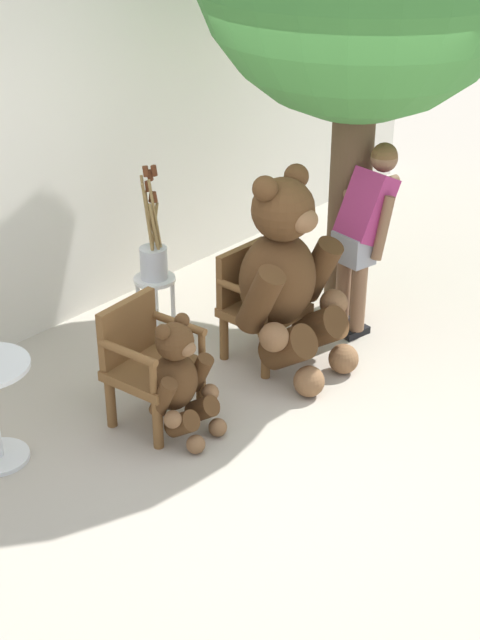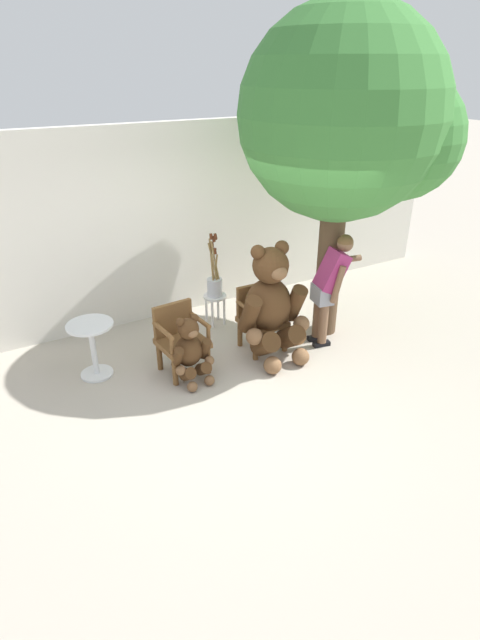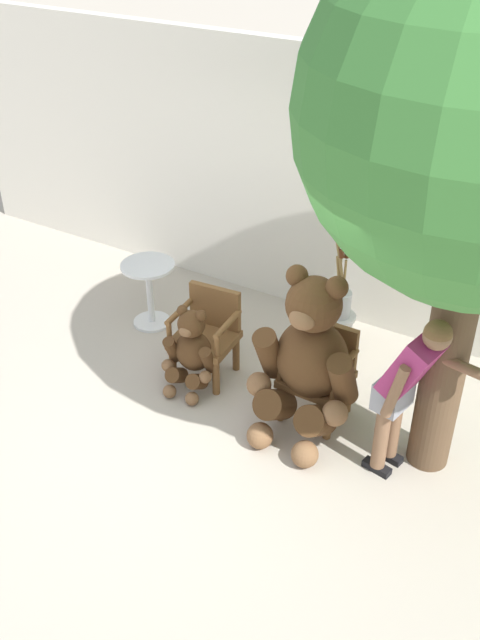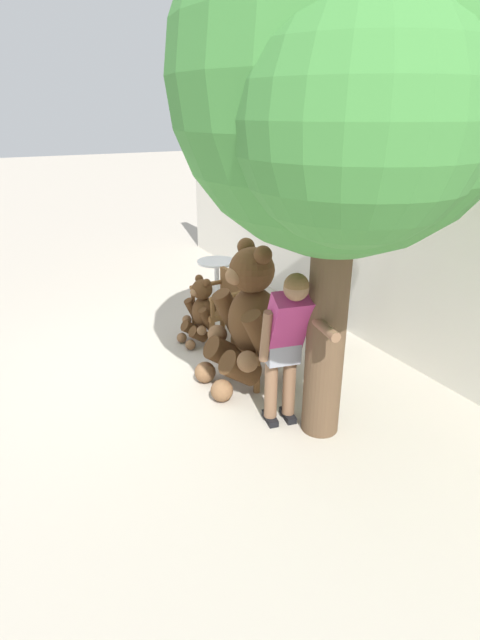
{
  "view_description": "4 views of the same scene",
  "coord_description": "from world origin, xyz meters",
  "px_view_note": "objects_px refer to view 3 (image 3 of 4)",
  "views": [
    {
      "loc": [
        -4.1,
        -3.1,
        3.53
      ],
      "look_at": [
        -0.15,
        0.31,
        0.75
      ],
      "focal_mm": 50.0,
      "sensor_mm": 36.0,
      "label": 1
    },
    {
      "loc": [
        -2.62,
        -4.31,
        3.48
      ],
      "look_at": [
        0.0,
        0.28,
        0.76
      ],
      "focal_mm": 28.0,
      "sensor_mm": 36.0,
      "label": 2
    },
    {
      "loc": [
        2.52,
        -3.87,
        4.25
      ],
      "look_at": [
        -0.15,
        0.63,
        0.81
      ],
      "focal_mm": 40.0,
      "sensor_mm": 36.0,
      "label": 3
    },
    {
      "loc": [
        4.72,
        -1.78,
        2.73
      ],
      "look_at": [
        0.32,
        0.54,
        0.62
      ],
      "focal_mm": 28.0,
      "sensor_mm": 36.0,
      "label": 4
    }
  ],
  "objects_px": {
    "white_stool": "(338,324)",
    "round_side_table": "(149,287)",
    "wooden_chair_right": "(320,370)",
    "brush_bucket": "(340,297)",
    "wooden_chair_left": "(207,332)",
    "person_visitor": "(407,383)",
    "teddy_bear_large": "(308,358)",
    "teddy_bear_small": "(191,351)"
  },
  "relations": [
    {
      "from": "teddy_bear_large",
      "to": "white_stool",
      "type": "bearing_deg",
      "value": 100.68
    },
    {
      "from": "person_visitor",
      "to": "brush_bucket",
      "type": "bearing_deg",
      "value": 130.95
    },
    {
      "from": "white_stool",
      "to": "teddy_bear_small",
      "type": "bearing_deg",
      "value": -128.3
    },
    {
      "from": "brush_bucket",
      "to": "person_visitor",
      "type": "bearing_deg",
      "value": -49.05
    },
    {
      "from": "teddy_bear_large",
      "to": "teddy_bear_small",
      "type": "xyz_separation_m",
      "value": [
        -1.16,
        -0.02,
        -0.34
      ]
    },
    {
      "from": "wooden_chair_right",
      "to": "teddy_bear_large",
      "type": "height_order",
      "value": "teddy_bear_large"
    },
    {
      "from": "white_stool",
      "to": "wooden_chair_left",
      "type": "bearing_deg",
      "value": -136.43
    },
    {
      "from": "white_stool",
      "to": "brush_bucket",
      "type": "distance_m",
      "value": 0.32
    },
    {
      "from": "white_stool",
      "to": "round_side_table",
      "type": "height_order",
      "value": "round_side_table"
    },
    {
      "from": "wooden_chair_left",
      "to": "white_stool",
      "type": "bearing_deg",
      "value": 43.57
    },
    {
      "from": "wooden_chair_left",
      "to": "brush_bucket",
      "type": "bearing_deg",
      "value": 43.51
    },
    {
      "from": "white_stool",
      "to": "brush_bucket",
      "type": "height_order",
      "value": "brush_bucket"
    },
    {
      "from": "round_side_table",
      "to": "white_stool",
      "type": "bearing_deg",
      "value": 14.51
    },
    {
      "from": "teddy_bear_large",
      "to": "person_visitor",
      "type": "height_order",
      "value": "teddy_bear_large"
    },
    {
      "from": "brush_bucket",
      "to": "round_side_table",
      "type": "xyz_separation_m",
      "value": [
        -1.93,
        -0.5,
        -0.23
      ]
    },
    {
      "from": "person_visitor",
      "to": "teddy_bear_large",
      "type": "bearing_deg",
      "value": 174.14
    },
    {
      "from": "teddy_bear_large",
      "to": "brush_bucket",
      "type": "distance_m",
      "value": 1.19
    },
    {
      "from": "wooden_chair_right",
      "to": "wooden_chair_left",
      "type": "bearing_deg",
      "value": -179.99
    },
    {
      "from": "wooden_chair_right",
      "to": "brush_bucket",
      "type": "xyz_separation_m",
      "value": [
        -0.22,
        0.9,
        0.21
      ]
    },
    {
      "from": "wooden_chair_right",
      "to": "teddy_bear_large",
      "type": "bearing_deg",
      "value": -90.42
    },
    {
      "from": "brush_bucket",
      "to": "round_side_table",
      "type": "distance_m",
      "value": 2.01
    },
    {
      "from": "wooden_chair_left",
      "to": "wooden_chair_right",
      "type": "xyz_separation_m",
      "value": [
        1.17,
        0.0,
        0.0
      ]
    },
    {
      "from": "wooden_chair_left",
      "to": "white_stool",
      "type": "height_order",
      "value": "wooden_chair_left"
    },
    {
      "from": "teddy_bear_small",
      "to": "person_visitor",
      "type": "bearing_deg",
      "value": -1.86
    },
    {
      "from": "wooden_chair_right",
      "to": "teddy_bear_small",
      "type": "distance_m",
      "value": 1.2
    },
    {
      "from": "brush_bucket",
      "to": "wooden_chair_right",
      "type": "bearing_deg",
      "value": -76.03
    },
    {
      "from": "teddy_bear_small",
      "to": "person_visitor",
      "type": "distance_m",
      "value": 2.09
    },
    {
      "from": "wooden_chair_right",
      "to": "white_stool",
      "type": "distance_m",
      "value": 0.94
    },
    {
      "from": "teddy_bear_large",
      "to": "wooden_chair_right",
      "type": "bearing_deg",
      "value": 89.58
    },
    {
      "from": "teddy_bear_large",
      "to": "round_side_table",
      "type": "height_order",
      "value": "teddy_bear_large"
    },
    {
      "from": "wooden_chair_right",
      "to": "person_visitor",
      "type": "relative_size",
      "value": 0.56
    },
    {
      "from": "wooden_chair_left",
      "to": "person_visitor",
      "type": "relative_size",
      "value": 0.56
    },
    {
      "from": "wooden_chair_left",
      "to": "teddy_bear_small",
      "type": "height_order",
      "value": "teddy_bear_small"
    },
    {
      "from": "round_side_table",
      "to": "brush_bucket",
      "type": "bearing_deg",
      "value": 14.43
    },
    {
      "from": "person_visitor",
      "to": "white_stool",
      "type": "relative_size",
      "value": 3.35
    },
    {
      "from": "wooden_chair_left",
      "to": "round_side_table",
      "type": "distance_m",
      "value": 1.06
    },
    {
      "from": "teddy_bear_small",
      "to": "round_side_table",
      "type": "bearing_deg",
      "value": 145.12
    },
    {
      "from": "wooden_chair_left",
      "to": "wooden_chair_right",
      "type": "distance_m",
      "value": 1.17
    },
    {
      "from": "wooden_chair_right",
      "to": "round_side_table",
      "type": "relative_size",
      "value": 1.19
    },
    {
      "from": "person_visitor",
      "to": "brush_bucket",
      "type": "xyz_separation_m",
      "value": [
        -1.09,
        1.25,
        -0.24
      ]
    },
    {
      "from": "wooden_chair_left",
      "to": "white_stool",
      "type": "distance_m",
      "value": 1.31
    },
    {
      "from": "round_side_table",
      "to": "person_visitor",
      "type": "bearing_deg",
      "value": -14.08
    }
  ]
}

